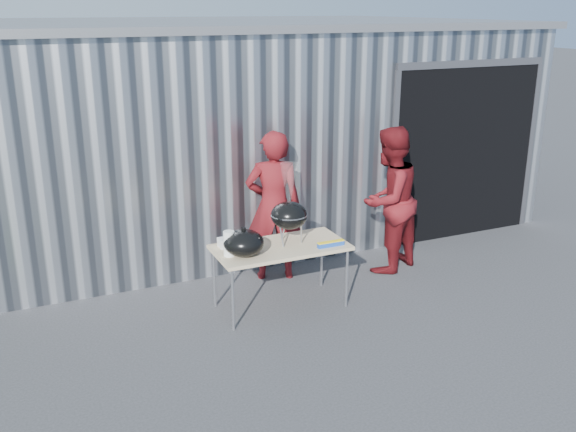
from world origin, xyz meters
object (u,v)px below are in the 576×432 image
kettle_grill (289,208)px  person_cook (274,206)px  folding_table (280,249)px  person_bystander (388,200)px

kettle_grill → person_cook: size_ratio=0.49×
folding_table → person_cook: 0.90m
kettle_grill → person_bystander: 1.67m
person_cook → folding_table: bearing=89.4°
kettle_grill → person_cook: 0.83m
folding_table → kettle_grill: bearing=18.3°
person_cook → person_bystander: person_cook is taller
kettle_grill → person_cook: (0.15, 0.79, -0.22)m
folding_table → person_cook: (0.27, 0.83, 0.24)m
folding_table → kettle_grill: kettle_grill is taller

